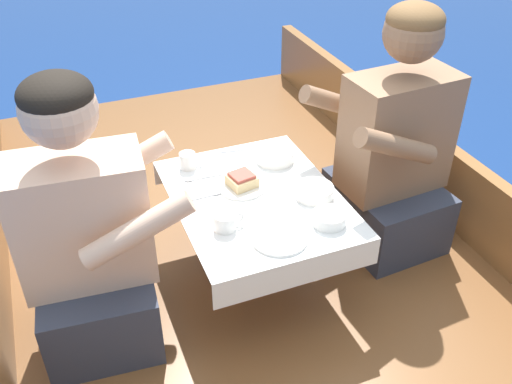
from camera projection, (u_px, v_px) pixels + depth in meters
ground_plane at (263, 349)px, 2.35m from camera, size 60.00×60.00×0.00m
boat_deck at (263, 320)px, 2.25m from camera, size 1.90×3.69×0.34m
gunwale_starboard at (470, 201)px, 2.34m from camera, size 0.06×3.69×0.33m
cockpit_table at (256, 207)px, 2.03m from camera, size 0.57×0.73×0.38m
person_port at (89, 242)px, 1.78m from camera, size 0.55×0.48×0.95m
person_starboard at (393, 155)px, 2.20m from camera, size 0.54×0.47×0.98m
plate_sandwich at (242, 186)px, 2.05m from camera, size 0.17×0.17×0.01m
plate_bread at (279, 238)px, 1.81m from camera, size 0.18×0.18×0.01m
sandwich at (242, 180)px, 2.03m from camera, size 0.11×0.11×0.05m
bowl_port_near at (275, 156)px, 2.19m from camera, size 0.14×0.14×0.04m
bowl_starboard_near at (329, 218)px, 1.87m from camera, size 0.11×0.11×0.04m
bowl_center_far at (314, 191)px, 1.99m from camera, size 0.13×0.13×0.04m
coffee_cup_port at (188, 160)px, 2.14m from camera, size 0.09×0.06×0.06m
coffee_cup_starboard at (225, 221)px, 1.84m from camera, size 0.10×0.07×0.06m
utensil_spoon_port at (200, 178)px, 2.10m from camera, size 0.17×0.03×0.01m
utensil_knife_port at (238, 150)px, 2.26m from camera, size 0.17×0.04×0.00m
utensil_spoon_starboard at (205, 196)px, 2.00m from camera, size 0.17×0.03×0.01m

